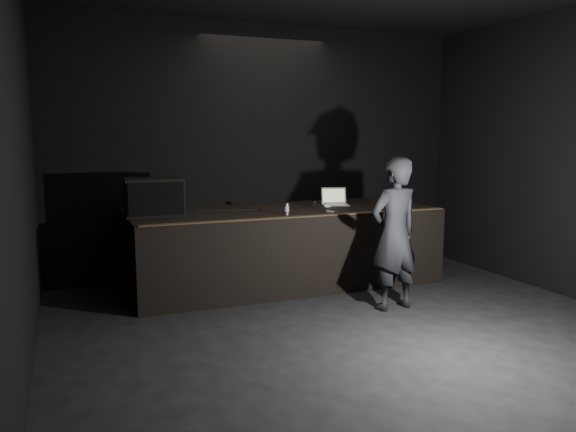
% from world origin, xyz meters
% --- Properties ---
extents(ground, '(7.00, 7.00, 0.00)m').
position_xyz_m(ground, '(0.00, 0.00, 0.00)').
color(ground, black).
rests_on(ground, ground).
extents(room_walls, '(6.10, 7.10, 3.52)m').
position_xyz_m(room_walls, '(0.00, 0.00, 2.02)').
color(room_walls, black).
rests_on(room_walls, ground).
extents(stage_riser, '(4.00, 1.50, 1.00)m').
position_xyz_m(stage_riser, '(0.00, 2.73, 0.50)').
color(stage_riser, black).
rests_on(stage_riser, ground).
extents(riser_lip, '(3.92, 0.10, 0.01)m').
position_xyz_m(riser_lip, '(0.00, 2.02, 1.01)').
color(riser_lip, brown).
rests_on(riser_lip, stage_riser).
extents(stage_monitor, '(0.71, 0.53, 0.46)m').
position_xyz_m(stage_monitor, '(-1.67, 2.77, 1.23)').
color(stage_monitor, black).
rests_on(stage_monitor, stage_riser).
extents(cable, '(0.83, 0.12, 0.02)m').
position_xyz_m(cable, '(-0.73, 2.82, 1.01)').
color(cable, black).
rests_on(cable, stage_riser).
extents(laptop, '(0.42, 0.39, 0.24)m').
position_xyz_m(laptop, '(0.81, 2.86, 1.06)').
color(laptop, white).
rests_on(laptop, stage_riser).
extents(beer_can, '(0.06, 0.06, 0.15)m').
position_xyz_m(beer_can, '(-0.16, 2.22, 1.07)').
color(beer_can, silver).
rests_on(beer_can, stage_riser).
extents(plastic_cup, '(0.07, 0.07, 0.09)m').
position_xyz_m(plastic_cup, '(0.44, 2.67, 1.05)').
color(plastic_cup, white).
rests_on(plastic_cup, stage_riser).
extents(wii_remote, '(0.06, 0.14, 0.03)m').
position_xyz_m(wii_remote, '(0.41, 2.18, 1.01)').
color(wii_remote, white).
rests_on(wii_remote, stage_riser).
extents(person, '(0.68, 0.50, 1.73)m').
position_xyz_m(person, '(0.76, 1.25, 0.87)').
color(person, black).
rests_on(person, ground).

